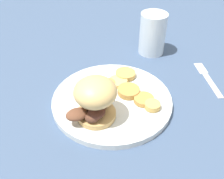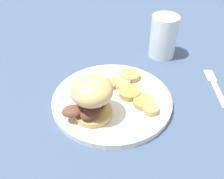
{
  "view_description": "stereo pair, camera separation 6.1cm",
  "coord_description": "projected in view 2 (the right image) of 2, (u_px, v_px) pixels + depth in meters",
  "views": [
    {
      "loc": [
        -0.46,
        0.11,
        0.43
      ],
      "look_at": [
        0.0,
        0.0,
        0.04
      ],
      "focal_mm": 42.0,
      "sensor_mm": 36.0,
      "label": 1
    },
    {
      "loc": [
        -0.47,
        0.05,
        0.43
      ],
      "look_at": [
        0.0,
        0.0,
        0.04
      ],
      "focal_mm": 42.0,
      "sensor_mm": 36.0,
      "label": 2
    }
  ],
  "objects": [
    {
      "name": "potato_round_2",
      "position": [
        108.0,
        84.0,
        0.66
      ],
      "size": [
        0.04,
        0.04,
        0.01
      ],
      "primitive_type": "cylinder",
      "color": "#BC8942",
      "rests_on": "dinner_plate"
    },
    {
      "name": "potato_round_3",
      "position": [
        121.0,
        82.0,
        0.67
      ],
      "size": [
        0.05,
        0.05,
        0.01
      ],
      "primitive_type": "cylinder",
      "color": "#DBB766",
      "rests_on": "dinner_plate"
    },
    {
      "name": "potato_round_0",
      "position": [
        151.0,
        109.0,
        0.59
      ],
      "size": [
        0.04,
        0.04,
        0.01
      ],
      "primitive_type": "cylinder",
      "color": "tan",
      "rests_on": "dinner_plate"
    },
    {
      "name": "ground_plane",
      "position": [
        112.0,
        103.0,
        0.64
      ],
      "size": [
        4.0,
        4.0,
        0.0
      ],
      "primitive_type": "plane",
      "color": "#3D5170"
    },
    {
      "name": "potato_round_5",
      "position": [
        130.0,
        75.0,
        0.69
      ],
      "size": [
        0.05,
        0.05,
        0.01
      ],
      "primitive_type": "cylinder",
      "color": "tan",
      "rests_on": "dinner_plate"
    },
    {
      "name": "drinking_glass",
      "position": [
        163.0,
        36.0,
        0.77
      ],
      "size": [
        0.08,
        0.08,
        0.13
      ],
      "color": "silver",
      "rests_on": "ground_plane"
    },
    {
      "name": "sandwich",
      "position": [
        91.0,
        97.0,
        0.55
      ],
      "size": [
        0.09,
        0.12,
        0.1
      ],
      "color": "tan",
      "rests_on": "dinner_plate"
    },
    {
      "name": "dinner_plate",
      "position": [
        112.0,
        100.0,
        0.64
      ],
      "size": [
        0.29,
        0.29,
        0.02
      ],
      "color": "silver",
      "rests_on": "ground_plane"
    },
    {
      "name": "potato_round_4",
      "position": [
        143.0,
        102.0,
        0.61
      ],
      "size": [
        0.05,
        0.05,
        0.01
      ],
      "primitive_type": "cylinder",
      "color": "#BC8942",
      "rests_on": "dinner_plate"
    },
    {
      "name": "fork",
      "position": [
        215.0,
        86.0,
        0.69
      ],
      "size": [
        0.15,
        0.04,
        0.0
      ],
      "color": "silver",
      "rests_on": "ground_plane"
    },
    {
      "name": "potato_round_1",
      "position": [
        130.0,
        92.0,
        0.64
      ],
      "size": [
        0.05,
        0.05,
        0.01
      ],
      "primitive_type": "cylinder",
      "color": "#BC8942",
      "rests_on": "dinner_plate"
    }
  ]
}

